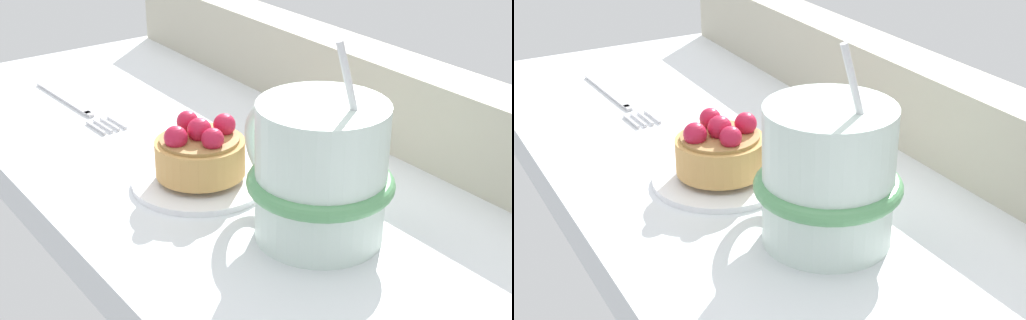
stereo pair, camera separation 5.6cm
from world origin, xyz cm
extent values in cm
cube|color=silver|center=(0.00, 0.00, -1.70)|extent=(85.36, 33.59, 3.40)
cube|color=#B2AD99|center=(0.00, 14.28, 3.79)|extent=(83.65, 5.04, 7.59)
cylinder|color=white|center=(-2.55, -4.55, 0.49)|extent=(11.08, 11.08, 0.99)
cylinder|color=white|center=(-2.55, -4.55, 0.25)|extent=(6.10, 6.10, 0.49)
cylinder|color=tan|center=(-2.55, -4.55, 2.38)|extent=(7.16, 7.16, 2.78)
cylinder|color=#A37942|center=(-2.55, -4.55, 3.92)|extent=(6.30, 6.30, 0.30)
sphere|color=#B71938|center=(-2.55, -4.55, 4.70)|extent=(1.95, 1.95, 1.95)
sphere|color=#B71938|center=(-0.64, -4.55, 4.60)|extent=(1.76, 1.76, 1.76)
sphere|color=#B71938|center=(-2.28, -2.39, 4.72)|extent=(1.80, 1.80, 1.80)
sphere|color=#B71938|center=(-4.53, -4.43, 4.73)|extent=(1.76, 1.76, 1.76)
sphere|color=#B71938|center=(-2.61, -6.64, 4.57)|extent=(1.86, 1.86, 1.86)
cylinder|color=silver|center=(9.08, -2.03, 4.98)|extent=(9.03, 9.03, 9.95)
torus|color=#569960|center=(9.08, -2.03, 4.24)|extent=(10.27, 10.27, 1.19)
torus|color=silver|center=(3.59, -2.03, 4.98)|extent=(6.53, 0.96, 6.53)
cylinder|color=silver|center=(10.89, -1.35, 11.07)|extent=(0.98, 2.58, 7.34)
cube|color=#B7B7BC|center=(-26.96, -6.05, 0.30)|extent=(11.34, 1.28, 0.60)
cube|color=#B7B7BC|center=(-21.31, -5.76, 0.30)|extent=(1.23, 0.62, 0.60)
cube|color=#B7B7BC|center=(-17.76, -6.68, 0.30)|extent=(3.51, 0.42, 0.60)
cube|color=#B7B7BC|center=(-17.79, -5.94, 0.30)|extent=(3.51, 0.42, 0.60)
cube|color=#B7B7BC|center=(-17.83, -5.21, 0.30)|extent=(3.51, 0.42, 0.60)
cube|color=#B7B7BC|center=(-17.87, -4.48, 0.30)|extent=(3.51, 0.42, 0.60)
camera|label=1|loc=(44.14, -32.67, 27.95)|focal=53.27mm
camera|label=2|loc=(47.14, -27.98, 27.95)|focal=53.27mm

